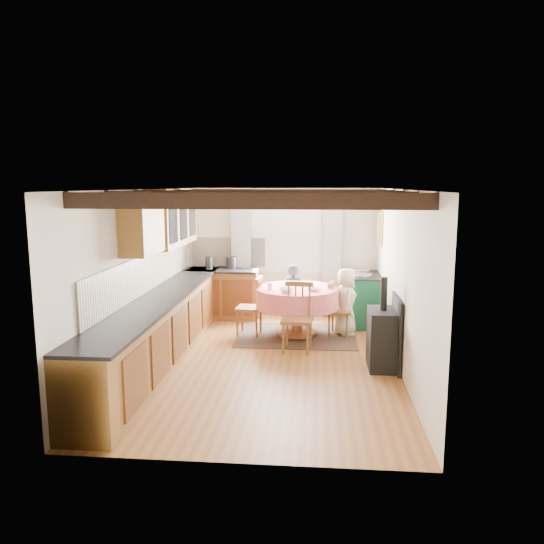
# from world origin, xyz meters

# --- Properties ---
(floor) EXTENTS (3.60, 5.50, 0.00)m
(floor) POSITION_xyz_m (0.00, 0.00, 0.00)
(floor) COLOR #A16327
(floor) RESTS_ON ground
(ceiling) EXTENTS (3.60, 5.50, 0.00)m
(ceiling) POSITION_xyz_m (0.00, 0.00, 2.40)
(ceiling) COLOR white
(ceiling) RESTS_ON ground
(wall_back) EXTENTS (3.60, 0.00, 2.40)m
(wall_back) POSITION_xyz_m (0.00, 2.75, 1.20)
(wall_back) COLOR silver
(wall_back) RESTS_ON ground
(wall_front) EXTENTS (3.60, 0.00, 2.40)m
(wall_front) POSITION_xyz_m (0.00, -2.75, 1.20)
(wall_front) COLOR silver
(wall_front) RESTS_ON ground
(wall_left) EXTENTS (0.00, 5.50, 2.40)m
(wall_left) POSITION_xyz_m (-1.80, 0.00, 1.20)
(wall_left) COLOR silver
(wall_left) RESTS_ON ground
(wall_right) EXTENTS (0.00, 5.50, 2.40)m
(wall_right) POSITION_xyz_m (1.80, 0.00, 1.20)
(wall_right) COLOR silver
(wall_right) RESTS_ON ground
(beam_a) EXTENTS (3.60, 0.16, 0.16)m
(beam_a) POSITION_xyz_m (0.00, -2.00, 2.31)
(beam_a) COLOR black
(beam_a) RESTS_ON ceiling
(beam_b) EXTENTS (3.60, 0.16, 0.16)m
(beam_b) POSITION_xyz_m (0.00, -1.00, 2.31)
(beam_b) COLOR black
(beam_b) RESTS_ON ceiling
(beam_c) EXTENTS (3.60, 0.16, 0.16)m
(beam_c) POSITION_xyz_m (0.00, 0.00, 2.31)
(beam_c) COLOR black
(beam_c) RESTS_ON ceiling
(beam_d) EXTENTS (3.60, 0.16, 0.16)m
(beam_d) POSITION_xyz_m (0.00, 1.00, 2.31)
(beam_d) COLOR black
(beam_d) RESTS_ON ceiling
(beam_e) EXTENTS (3.60, 0.16, 0.16)m
(beam_e) POSITION_xyz_m (0.00, 2.00, 2.31)
(beam_e) COLOR black
(beam_e) RESTS_ON ceiling
(splash_left) EXTENTS (0.02, 4.50, 0.55)m
(splash_left) POSITION_xyz_m (-1.78, 0.30, 1.20)
(splash_left) COLOR beige
(splash_left) RESTS_ON wall_left
(splash_back) EXTENTS (1.40, 0.02, 0.55)m
(splash_back) POSITION_xyz_m (-1.00, 2.73, 1.20)
(splash_back) COLOR beige
(splash_back) RESTS_ON wall_back
(base_cabinet_left) EXTENTS (0.60, 5.30, 0.88)m
(base_cabinet_left) POSITION_xyz_m (-1.50, 0.00, 0.44)
(base_cabinet_left) COLOR brown
(base_cabinet_left) RESTS_ON floor
(base_cabinet_back) EXTENTS (1.30, 0.60, 0.88)m
(base_cabinet_back) POSITION_xyz_m (-1.05, 2.45, 0.44)
(base_cabinet_back) COLOR brown
(base_cabinet_back) RESTS_ON floor
(worktop_left) EXTENTS (0.64, 5.30, 0.04)m
(worktop_left) POSITION_xyz_m (-1.48, 0.00, 0.90)
(worktop_left) COLOR black
(worktop_left) RESTS_ON base_cabinet_left
(worktop_back) EXTENTS (1.30, 0.64, 0.04)m
(worktop_back) POSITION_xyz_m (-1.05, 2.43, 0.90)
(worktop_back) COLOR black
(worktop_back) RESTS_ON base_cabinet_back
(wall_cabinet_glass) EXTENTS (0.34, 1.80, 0.90)m
(wall_cabinet_glass) POSITION_xyz_m (-1.63, 1.20, 1.95)
(wall_cabinet_glass) COLOR brown
(wall_cabinet_glass) RESTS_ON wall_left
(wall_cabinet_solid) EXTENTS (0.34, 0.90, 0.70)m
(wall_cabinet_solid) POSITION_xyz_m (-1.63, -0.30, 1.90)
(wall_cabinet_solid) COLOR brown
(wall_cabinet_solid) RESTS_ON wall_left
(window_frame) EXTENTS (1.34, 0.03, 1.54)m
(window_frame) POSITION_xyz_m (0.10, 2.73, 1.60)
(window_frame) COLOR white
(window_frame) RESTS_ON wall_back
(window_pane) EXTENTS (1.20, 0.01, 1.40)m
(window_pane) POSITION_xyz_m (0.10, 2.74, 1.60)
(window_pane) COLOR white
(window_pane) RESTS_ON wall_back
(curtain_left) EXTENTS (0.35, 0.10, 2.10)m
(curtain_left) POSITION_xyz_m (-0.75, 2.65, 1.10)
(curtain_left) COLOR #969B91
(curtain_left) RESTS_ON wall_back
(curtain_right) EXTENTS (0.35, 0.10, 2.10)m
(curtain_right) POSITION_xyz_m (0.95, 2.65, 1.10)
(curtain_right) COLOR #969B91
(curtain_right) RESTS_ON wall_back
(curtain_rod) EXTENTS (2.00, 0.03, 0.03)m
(curtain_rod) POSITION_xyz_m (0.10, 2.65, 2.20)
(curtain_rod) COLOR black
(curtain_rod) RESTS_ON wall_back
(wall_picture) EXTENTS (0.04, 0.50, 0.60)m
(wall_picture) POSITION_xyz_m (1.77, 2.30, 1.70)
(wall_picture) COLOR gold
(wall_picture) RESTS_ON wall_right
(wall_plate) EXTENTS (0.30, 0.02, 0.30)m
(wall_plate) POSITION_xyz_m (1.05, 2.72, 1.70)
(wall_plate) COLOR silver
(wall_plate) RESTS_ON wall_back
(rug) EXTENTS (1.92, 1.50, 0.01)m
(rug) POSITION_xyz_m (0.36, 1.33, 0.01)
(rug) COLOR #4A362D
(rug) RESTS_ON floor
(dining_table) EXTENTS (1.34, 1.34, 0.81)m
(dining_table) POSITION_xyz_m (0.36, 1.33, 0.40)
(dining_table) COLOR pink
(dining_table) RESTS_ON floor
(chair_near) EXTENTS (0.49, 0.51, 1.04)m
(chair_near) POSITION_xyz_m (0.40, 0.51, 0.52)
(chair_near) COLOR #9C6736
(chair_near) RESTS_ON floor
(chair_left) EXTENTS (0.48, 0.46, 0.98)m
(chair_left) POSITION_xyz_m (-0.43, 1.33, 0.49)
(chair_left) COLOR #9C6736
(chair_left) RESTS_ON floor
(chair_right) EXTENTS (0.48, 0.46, 0.89)m
(chair_right) POSITION_xyz_m (1.07, 1.40, 0.45)
(chair_right) COLOR #9C6736
(chair_right) RESTS_ON floor
(aga_range) EXTENTS (0.65, 1.00, 0.92)m
(aga_range) POSITION_xyz_m (1.47, 2.17, 0.46)
(aga_range) COLOR #134C31
(aga_range) RESTS_ON floor
(cast_iron_stove) EXTENTS (0.38, 0.63, 1.25)m
(cast_iron_stove) POSITION_xyz_m (1.58, -0.10, 0.63)
(cast_iron_stove) COLOR black
(cast_iron_stove) RESTS_ON floor
(child_far) EXTENTS (0.46, 0.38, 1.10)m
(child_far) POSITION_xyz_m (0.27, 1.95, 0.55)
(child_far) COLOR #323748
(child_far) RESTS_ON floor
(child_right) EXTENTS (0.42, 0.58, 1.12)m
(child_right) POSITION_xyz_m (1.16, 1.48, 0.56)
(child_right) COLOR beige
(child_right) RESTS_ON floor
(bowl_a) EXTENTS (0.28, 0.28, 0.05)m
(bowl_a) POSITION_xyz_m (0.63, 1.11, 0.83)
(bowl_a) COLOR silver
(bowl_a) RESTS_ON dining_table
(bowl_b) EXTENTS (0.25, 0.25, 0.06)m
(bowl_b) POSITION_xyz_m (0.21, 0.95, 0.84)
(bowl_b) COLOR silver
(bowl_b) RESTS_ON dining_table
(cup) EXTENTS (0.10, 0.10, 0.09)m
(cup) POSITION_xyz_m (-0.07, 1.20, 0.85)
(cup) COLOR silver
(cup) RESTS_ON dining_table
(canister_tall) EXTENTS (0.14, 0.14, 0.23)m
(canister_tall) POSITION_xyz_m (-1.31, 2.39, 1.04)
(canister_tall) COLOR #262628
(canister_tall) RESTS_ON worktop_back
(canister_wide) EXTENTS (0.20, 0.20, 0.22)m
(canister_wide) POSITION_xyz_m (-0.92, 2.53, 1.03)
(canister_wide) COLOR #262628
(canister_wide) RESTS_ON worktop_back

